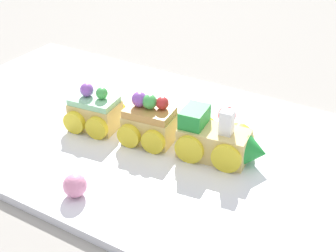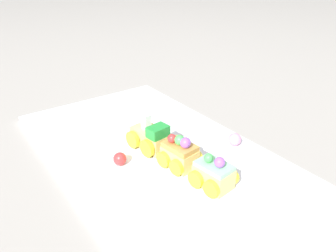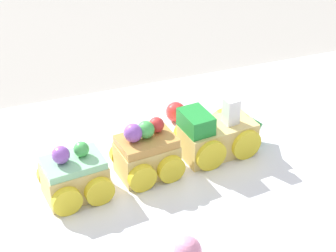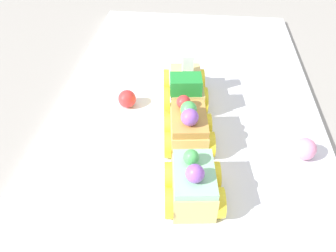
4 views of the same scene
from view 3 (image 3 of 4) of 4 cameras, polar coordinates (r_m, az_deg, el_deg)
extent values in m
plane|color=gray|center=(0.70, -0.66, -4.72)|extent=(10.00, 10.00, 0.00)
cube|color=white|center=(0.70, -0.66, -4.33)|extent=(0.83, 0.41, 0.01)
cube|color=#E5C675|center=(0.71, 4.98, -1.20)|extent=(0.10, 0.06, 0.04)
cube|color=green|center=(0.68, 2.88, 0.42)|extent=(0.04, 0.05, 0.02)
cone|color=green|center=(0.73, 8.78, -0.04)|extent=(0.03, 0.04, 0.04)
cube|color=white|center=(0.70, 6.22, 1.11)|extent=(0.02, 0.02, 0.02)
cube|color=white|center=(0.69, 6.30, 2.29)|extent=(0.02, 0.02, 0.02)
cylinder|color=yellow|center=(0.70, 7.93, -1.86)|extent=(0.04, 0.01, 0.04)
cylinder|color=yellow|center=(0.74, 5.54, 0.32)|extent=(0.04, 0.01, 0.04)
cylinder|color=yellow|center=(0.68, 4.36, -2.98)|extent=(0.04, 0.01, 0.04)
cylinder|color=yellow|center=(0.72, 2.09, -0.66)|extent=(0.04, 0.01, 0.04)
cube|color=#E5C675|center=(0.67, -2.16, -3.37)|extent=(0.07, 0.05, 0.04)
cube|color=#CC9347|center=(0.65, -2.20, -1.59)|extent=(0.07, 0.05, 0.01)
sphere|color=#9956C6|center=(0.64, -3.57, -0.70)|extent=(0.02, 0.02, 0.02)
sphere|color=#4CBC56|center=(0.65, -2.29, -0.37)|extent=(0.02, 0.02, 0.02)
sphere|color=red|center=(0.65, -1.08, -0.04)|extent=(0.02, 0.02, 0.02)
cylinder|color=yellow|center=(0.66, 0.37, -4.41)|extent=(0.03, 0.01, 0.03)
cylinder|color=yellow|center=(0.70, -1.72, -1.95)|extent=(0.03, 0.01, 0.03)
cylinder|color=yellow|center=(0.64, -2.63, -5.33)|extent=(0.03, 0.01, 0.03)
cylinder|color=yellow|center=(0.69, -4.57, -2.75)|extent=(0.03, 0.01, 0.03)
cube|color=#E5C675|center=(0.64, -9.44, -5.45)|extent=(0.07, 0.05, 0.04)
cube|color=#93DBA3|center=(0.63, -9.63, -3.73)|extent=(0.07, 0.05, 0.01)
sphere|color=#9956C6|center=(0.62, -10.84, -2.90)|extent=(0.02, 0.02, 0.02)
sphere|color=#4CBC56|center=(0.63, -8.80, -2.34)|extent=(0.02, 0.02, 0.02)
cylinder|color=yellow|center=(0.63, -6.96, -6.62)|extent=(0.03, 0.01, 0.03)
cylinder|color=yellow|center=(0.67, -8.67, -3.90)|extent=(0.03, 0.01, 0.03)
cylinder|color=yellow|center=(0.62, -10.23, -7.56)|extent=(0.03, 0.01, 0.03)
cylinder|color=yellow|center=(0.66, -11.74, -4.74)|extent=(0.03, 0.01, 0.03)
sphere|color=red|center=(0.77, 0.80, 1.45)|extent=(0.03, 0.03, 0.03)
sphere|color=pink|center=(0.56, 1.95, -12.54)|extent=(0.03, 0.03, 0.03)
camera|label=1|loc=(0.48, 65.07, 7.88)|focal=50.00mm
camera|label=2|loc=(0.91, -42.28, 23.64)|focal=35.00mm
camera|label=4|loc=(0.54, -38.39, 15.88)|focal=35.00mm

